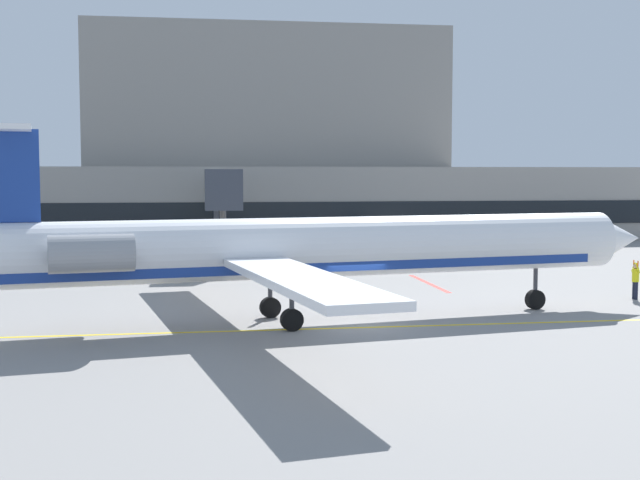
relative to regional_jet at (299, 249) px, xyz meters
The scene contains 10 objects.
ground 4.04m from the regional_jet, 21.49° to the right, with size 120.00×120.00×0.11m.
terminal_building 48.53m from the regional_jet, 84.66° to the left, with size 69.38×16.58×20.52m.
jet_bridge_west 28.51m from the regional_jet, 94.77° to the left, with size 2.40×20.02×6.55m.
regional_jet is the anchor object (origin of this frame).
baggage_tug 19.41m from the regional_jet, 100.50° to the left, with size 3.76×2.73×2.12m.
pushback_tractor 24.12m from the regional_jet, 124.37° to the left, with size 2.91×3.80×1.92m.
fuel_tank 31.69m from the regional_jet, 62.83° to the left, with size 7.14×2.89×2.30m.
marshaller 18.03m from the regional_jet, 13.40° to the left, with size 0.34×0.83×1.95m.
safety_cone_alpha 5.86m from the regional_jet, 39.02° to the left, with size 0.47×0.47×0.55m.
safety_cone_bravo 9.07m from the regional_jet, 82.84° to the left, with size 0.47×0.47×0.55m.
Camera 1 is at (-6.72, -33.86, 6.24)m, focal length 47.44 mm.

